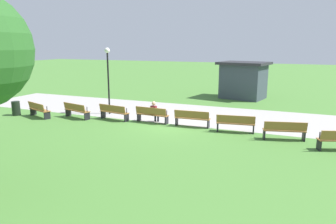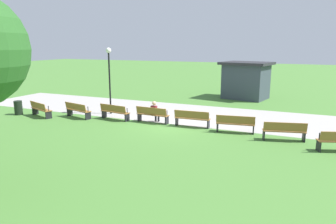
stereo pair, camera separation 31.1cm
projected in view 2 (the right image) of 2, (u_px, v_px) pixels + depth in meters
The scene contains 13 objects.
ground_plane at pixel (172, 124), 16.89m from camera, with size 120.00×120.00×0.00m, color #477A33.
path_paving at pixel (190, 114), 19.48m from camera, with size 30.39×5.73×0.01m, color #A39E99.
bench_0 at pixel (40, 109), 18.60m from camera, with size 1.89×1.06×0.89m.
bench_1 at pixel (77, 110), 18.33m from camera, with size 1.90×0.90×0.89m.
bench_2 at pixel (114, 112), 17.85m from camera, with size 1.89×0.73×0.89m.
bench_3 at pixel (152, 114), 17.15m from camera, with size 1.86×0.56×0.89m.
bench_4 at pixel (192, 118), 16.26m from camera, with size 1.86×0.56×0.89m.
bench_5 at pixel (235, 123), 15.17m from camera, with size 1.89×0.73×0.89m.
bench_6 at pixel (284, 131), 13.89m from camera, with size 1.90×0.90×0.89m.
person_seated at pixel (155, 111), 17.21m from camera, with size 0.34×0.53×1.20m.
lamp_post at pixel (109, 68), 18.95m from camera, with size 0.32×0.32×4.04m.
trash_bin at pixel (18, 108), 19.17m from camera, with size 0.48×0.48×0.86m, color black.
kiosk at pixel (246, 80), 24.71m from camera, with size 4.17×3.64×2.88m.
Camera 2 is at (6.30, -15.11, 4.22)m, focal length 33.50 mm.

